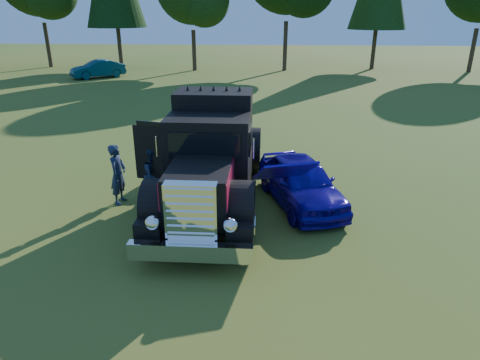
% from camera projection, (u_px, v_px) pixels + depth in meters
% --- Properties ---
extents(ground, '(120.00, 120.00, 0.00)m').
position_uv_depth(ground, '(159.00, 226.00, 10.67)').
color(ground, '#2D5719').
rests_on(ground, ground).
extents(diamond_t_truck, '(3.35, 7.16, 3.00)m').
position_uv_depth(diamond_t_truck, '(211.00, 162.00, 11.30)').
color(diamond_t_truck, black).
rests_on(diamond_t_truck, ground).
extents(hotrod_coupe, '(2.63, 4.31, 1.89)m').
position_uv_depth(hotrod_coupe, '(301.00, 181.00, 11.67)').
color(hotrod_coupe, '#1A079E').
rests_on(hotrod_coupe, ground).
extents(spectator_near, '(0.47, 0.65, 1.68)m').
position_uv_depth(spectator_near, '(118.00, 174.00, 11.67)').
color(spectator_near, '#1A1E3D').
rests_on(spectator_near, ground).
extents(spectator_far, '(0.92, 0.97, 1.58)m').
position_uv_depth(spectator_far, '(155.00, 175.00, 11.74)').
color(spectator_far, '#1C2243').
rests_on(spectator_far, ground).
extents(distant_teal_car, '(4.08, 3.76, 1.36)m').
position_uv_depth(distant_teal_car, '(98.00, 69.00, 33.80)').
color(distant_teal_car, '#0A3241').
rests_on(distant_teal_car, ground).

